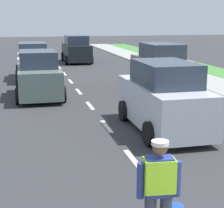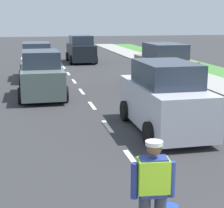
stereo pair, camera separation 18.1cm
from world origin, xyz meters
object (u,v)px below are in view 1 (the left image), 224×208
at_px(car_outgoing_ahead, 163,99).
at_px(car_oncoming_second, 33,62).
at_px(road_worker, 160,188).
at_px(car_oncoming_lead, 39,76).
at_px(car_parked_far, 161,68).
at_px(car_outgoing_far, 76,50).

xyz_separation_m(car_outgoing_ahead, car_oncoming_second, (-3.54, 11.21, -0.04)).
bearing_deg(road_worker, car_oncoming_lead, 96.00).
bearing_deg(car_oncoming_lead, car_parked_far, 7.87).
bearing_deg(car_oncoming_lead, car_outgoing_far, 74.77).
relative_size(road_worker, car_oncoming_lead, 0.42).
xyz_separation_m(car_outgoing_ahead, car_oncoming_lead, (-3.47, 5.94, -0.05)).
bearing_deg(car_outgoing_far, car_oncoming_second, -115.23).
height_order(car_parked_far, car_outgoing_far, car_parked_far).
xyz_separation_m(road_worker, car_oncoming_second, (-1.30, 16.91, 0.02)).
bearing_deg(car_oncoming_second, road_worker, -85.62).
distance_m(car_outgoing_far, car_oncoming_lead, 13.30).
bearing_deg(road_worker, car_outgoing_ahead, 68.52).
height_order(car_outgoing_ahead, car_parked_far, car_parked_far).
distance_m(road_worker, car_parked_far, 13.32).
height_order(car_outgoing_ahead, car_oncoming_second, car_outgoing_ahead).
bearing_deg(car_oncoming_lead, car_oncoming_second, 90.77).
relative_size(car_outgoing_far, car_oncoming_lead, 1.07).
height_order(car_oncoming_second, car_outgoing_far, car_outgoing_far).
height_order(road_worker, car_oncoming_second, car_oncoming_second).
xyz_separation_m(road_worker, car_outgoing_ahead, (2.24, 5.70, 0.06)).
distance_m(car_parked_far, car_oncoming_lead, 5.97).
relative_size(car_outgoing_ahead, car_oncoming_lead, 1.07).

